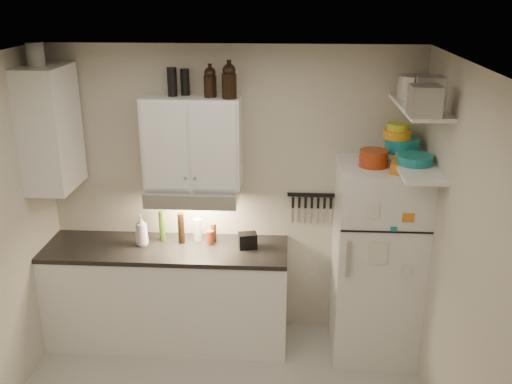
{
  "coord_description": "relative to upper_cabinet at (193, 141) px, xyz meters",
  "views": [
    {
      "loc": [
        0.5,
        -3.19,
        3.04
      ],
      "look_at": [
        0.25,
        0.9,
        1.55
      ],
      "focal_mm": 40.0,
      "sensor_mm": 36.0,
      "label": 1
    }
  ],
  "objects": [
    {
      "name": "growler_b",
      "position": [
        0.32,
        -0.08,
        0.51
      ],
      "size": [
        0.15,
        0.15,
        0.28
      ],
      "primitive_type": null,
      "rotation": [
        0.0,
        0.0,
        -0.34
      ],
      "color": "black",
      "rests_on": "upper_cabinet"
    },
    {
      "name": "shelf_lo",
      "position": [
        1.75,
        -0.31,
        -0.07
      ],
      "size": [
        0.3,
        0.95,
        0.03
      ],
      "primitive_type": "cube",
      "color": "white",
      "rests_on": "right_wall"
    },
    {
      "name": "side_jar",
      "position": [
        -1.18,
        -0.14,
        0.71
      ],
      "size": [
        0.16,
        0.16,
        0.18
      ],
      "primitive_type": "cylinder",
      "rotation": [
        0.0,
        0.0,
        -0.23
      ],
      "color": "silver",
      "rests_on": "side_cabinet"
    },
    {
      "name": "red_jar",
      "position": [
        0.13,
        -0.06,
        -0.84
      ],
      "size": [
        0.08,
        0.08,
        0.13
      ],
      "primitive_type": "cylinder",
      "rotation": [
        0.0,
        0.0,
        0.31
      ],
      "color": "#9E3212",
      "rests_on": "countertop"
    },
    {
      "name": "bowl_teal",
      "position": [
        1.7,
        -0.03,
        0.01
      ],
      "size": [
        0.28,
        0.28,
        0.11
      ],
      "primitive_type": "cylinder",
      "color": "#177E80",
      "rests_on": "shelf_lo"
    },
    {
      "name": "side_cabinet",
      "position": [
        -1.14,
        -0.14,
        0.12
      ],
      "size": [
        0.33,
        0.55,
        1.0
      ],
      "primitive_type": "cube",
      "color": "white",
      "rests_on": "left_wall"
    },
    {
      "name": "soap_bottle",
      "position": [
        -0.46,
        -0.11,
        -0.75
      ],
      "size": [
        0.15,
        0.15,
        0.31
      ],
      "primitive_type": "imported",
      "rotation": [
        0.0,
        0.0,
        0.28
      ],
      "color": "white",
      "rests_on": "countertop"
    },
    {
      "name": "vinegar_bottle",
      "position": [
        -0.12,
        -0.04,
        -0.77
      ],
      "size": [
        0.08,
        0.08,
        0.27
      ],
      "primitive_type": "cylinder",
      "rotation": [
        0.0,
        0.0,
        0.42
      ],
      "color": "black",
      "rests_on": "countertop"
    },
    {
      "name": "ceiling",
      "position": [
        0.3,
        -1.33,
        0.78
      ],
      "size": [
        3.2,
        3.0,
        0.02
      ],
      "primitive_type": "cube",
      "color": "white",
      "rests_on": "ground"
    },
    {
      "name": "plates",
      "position": [
        1.74,
        -0.36,
        -0.02
      ],
      "size": [
        0.3,
        0.3,
        0.07
      ],
      "primitive_type": "cylinder",
      "rotation": [
        0.0,
        0.0,
        0.11
      ],
      "color": "#177E80",
      "rests_on": "shelf_lo"
    },
    {
      "name": "range_hood",
      "position": [
        0.0,
        -0.06,
        -0.44
      ],
      "size": [
        0.76,
        0.46,
        0.12
      ],
      "primitive_type": "cube",
      "color": "silver",
      "rests_on": "back_wall"
    },
    {
      "name": "upper_cabinet",
      "position": [
        0.0,
        0.0,
        0.0
      ],
      "size": [
        0.8,
        0.33,
        0.75
      ],
      "primitive_type": "cube",
      "color": "white",
      "rests_on": "back_wall"
    },
    {
      "name": "caddy",
      "position": [
        0.46,
        -0.1,
        -0.84
      ],
      "size": [
        0.17,
        0.14,
        0.13
      ],
      "primitive_type": "cube",
      "rotation": [
        0.0,
        0.0,
        0.23
      ],
      "color": "black",
      "rests_on": "countertop"
    },
    {
      "name": "base_cabinet",
      "position": [
        -0.25,
        -0.14,
        -1.39
      ],
      "size": [
        2.1,
        0.6,
        0.88
      ],
      "primitive_type": "cube",
      "color": "white",
      "rests_on": "floor"
    },
    {
      "name": "tin_a",
      "position": [
        1.81,
        -0.33,
        0.5
      ],
      "size": [
        0.24,
        0.22,
        0.21
      ],
      "primitive_type": "cube",
      "rotation": [
        0.0,
        0.0,
        -0.16
      ],
      "color": "#AAAAAD",
      "rests_on": "shelf_hi"
    },
    {
      "name": "growler_a",
      "position": [
        0.16,
        -0.02,
        0.5
      ],
      "size": [
        0.12,
        0.12,
        0.24
      ],
      "primitive_type": null,
      "rotation": [
        0.0,
        0.0,
        0.24
      ],
      "color": "black",
      "rests_on": "upper_cabinet"
    },
    {
      "name": "oil_bottle",
      "position": [
        -0.3,
        -0.0,
        -0.77
      ],
      "size": [
        0.06,
        0.06,
        0.28
      ],
      "primitive_type": "cylinder",
      "rotation": [
        0.0,
        0.0,
        -0.07
      ],
      "color": "#3C5B16",
      "rests_on": "countertop"
    },
    {
      "name": "countertop",
      "position": [
        -0.25,
        -0.14,
        -0.93
      ],
      "size": [
        2.1,
        0.62,
        0.04
      ],
      "primitive_type": "cube",
      "color": "black",
      "rests_on": "base_cabinet"
    },
    {
      "name": "pepper_mill",
      "position": [
        0.15,
        0.01,
        -0.82
      ],
      "size": [
        0.05,
        0.05,
        0.17
      ],
      "primitive_type": "cylinder",
      "rotation": [
        0.0,
        0.0,
        -0.03
      ],
      "color": "brown",
      "rests_on": "countertop"
    },
    {
      "name": "thermos_a",
      "position": [
        -0.05,
        0.05,
        0.48
      ],
      "size": [
        0.08,
        0.08,
        0.21
      ],
      "primitive_type": "cylinder",
      "rotation": [
        0.0,
        0.0,
        -0.04
      ],
      "color": "black",
      "rests_on": "upper_cabinet"
    },
    {
      "name": "spice_jar",
      "position": [
        1.66,
        -0.19,
        -0.07
      ],
      "size": [
        0.08,
        0.08,
        0.11
      ],
      "primitive_type": "cylinder",
      "rotation": [
        0.0,
        0.0,
        0.38
      ],
      "color": "silver",
      "rests_on": "fridge"
    },
    {
      "name": "tin_b",
      "position": [
        1.69,
        -0.7,
        0.49
      ],
      "size": [
        0.21,
        0.21,
        0.2
      ],
      "primitive_type": "cube",
      "rotation": [
        0.0,
        0.0,
        -0.02
      ],
      "color": "#AAAAAD",
      "rests_on": "shelf_hi"
    },
    {
      "name": "stock_pot",
      "position": [
        1.74,
        -0.06,
        0.48
      ],
      "size": [
        0.28,
        0.28,
        0.18
      ],
      "primitive_type": "cylinder",
      "rotation": [
        0.0,
        0.0,
        -0.13
      ],
      "color": "silver",
      "rests_on": "shelf_hi"
    },
    {
      "name": "thermos_b",
      "position": [
        -0.15,
        -0.0,
        0.49
      ],
      "size": [
        0.1,
        0.1,
        0.23
      ],
      "primitive_type": "cylinder",
      "rotation": [
        0.0,
        0.0,
        0.33
      ],
      "color": "black",
      "rests_on": "upper_cabinet"
    },
    {
      "name": "dutch_oven",
      "position": [
        1.46,
        -0.2,
        -0.06
      ],
      "size": [
        0.29,
        0.29,
        0.13
      ],
      "primitive_type": "cylinder",
      "rotation": [
        0.0,
        0.0,
        0.31
      ],
      "color": "#9E3212",
      "rests_on": "fridge"
    },
    {
      "name": "bowl_orange",
      "position": [
        1.66,
        -0.03,
        0.09
      ],
      "size": [
        0.22,
        0.22,
        0.07
      ],
      "primitive_type": "cylinder",
      "color": "orange",
      "rests_on": "bowl_teal"
    },
    {
      "name": "bowl_yellow",
      "position": [
        1.66,
        -0.03,
        0.16
      ],
      "size": [
        0.17,
        0.17,
        0.06
      ],
      "primitive_type": "cylinder",
      "color": "gold",
      "rests_on": "bowl_orange"
    },
    {
      "name": "clear_bottle",
      "position": [
        0.01,
        0.01,
        -0.8
      ],
      "size": [
        0.09,
        0.09,
        0.2
      ],
      "primitive_type": "cylinder",
      "rotation": [
        0.0,
        0.0,
        0.41
      ],
      "color": "silver",
      "rests_on": "countertop"
    },
    {
      "name": "book_stack",
      "position": [
        1.67,
        -0.32,
        -0.08
      ],
      "size": [
        0.24,
        0.28,
        0.08
      ],
      "primitive_type": "cube",
      "rotation": [
        0.0,
        0.0,
        -0.23
      ],
      "color": "orange",
      "rests_on": "fridge"
    },
    {
      "name": "fridge",
      "position": [
        1.55,
        -0.18,
        -0.98
      ],
      "size": [
        0.7,
        0.68,
        1.7
      ],
      "primitive_type": "cube",
      "color": "white",
      "rests_on": "floor"
    },
    {
      "name": "right_wall",
      "position": [
        1.91,
        -1.33,
        -0.53
      ],
      "size": [
        0.02,
        3.0,
        2.6
      ],
      "primitive_type": "cube",
      "color": "beige",
      "rests_on": "ground"
    },
    {
      "name": "back_wall",
      "position": [
        0.3,
        0.18,
        -0.53
      ],
      "size": [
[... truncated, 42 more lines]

